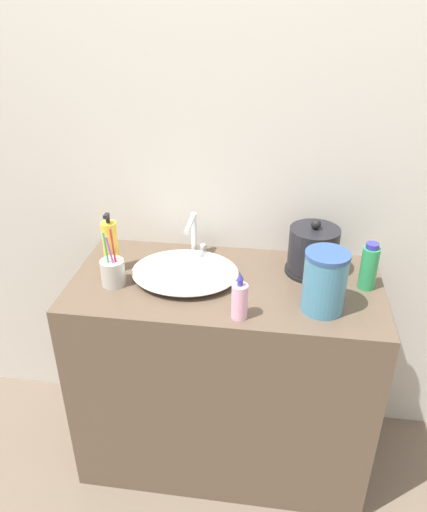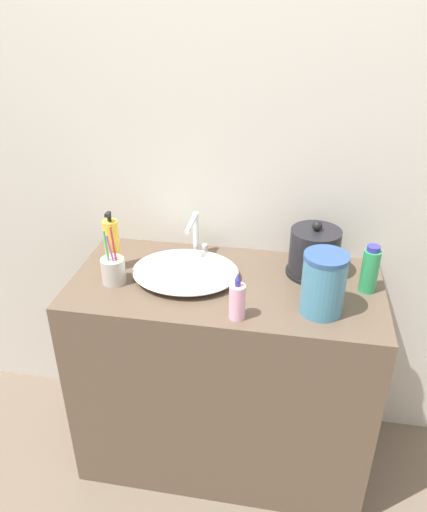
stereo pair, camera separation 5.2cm
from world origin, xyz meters
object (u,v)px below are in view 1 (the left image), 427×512
at_px(faucet, 194,233).
at_px(water_pitcher, 325,282).
at_px(toothbrush_cup, 113,272).
at_px(mouthwash_bottle, 369,267).
at_px(shampoo_bottle, 240,300).
at_px(electric_kettle, 313,252).
at_px(lotion_bottle, 111,246).

relative_size(faucet, water_pitcher, 0.83).
bearing_deg(toothbrush_cup, mouthwash_bottle, 6.71).
xyz_separation_m(faucet, shampoo_bottle, (0.21, -0.36, -0.04)).
distance_m(electric_kettle, shampoo_bottle, 0.39).
distance_m(electric_kettle, lotion_bottle, 0.71).
distance_m(faucet, toothbrush_cup, 0.34).
xyz_separation_m(lotion_bottle, shampoo_bottle, (0.48, -0.22, -0.03)).
xyz_separation_m(toothbrush_cup, water_pitcher, (0.70, -0.05, 0.05)).
relative_size(lotion_bottle, mouthwash_bottle, 1.33).
height_order(faucet, water_pitcher, water_pitcher).
bearing_deg(water_pitcher, lotion_bottle, 168.96).
bearing_deg(shampoo_bottle, mouthwash_bottle, 29.48).
distance_m(faucet, lotion_bottle, 0.31).
height_order(electric_kettle, mouthwash_bottle, electric_kettle).
distance_m(shampoo_bottle, mouthwash_bottle, 0.47).
relative_size(faucet, electric_kettle, 0.82).
bearing_deg(electric_kettle, toothbrush_cup, -165.03).
distance_m(toothbrush_cup, lotion_bottle, 0.11).
bearing_deg(mouthwash_bottle, lotion_bottle, -179.46).
bearing_deg(shampoo_bottle, faucet, 119.35).
bearing_deg(toothbrush_cup, lotion_bottle, 110.01).
relative_size(toothbrush_cup, water_pitcher, 1.07).
xyz_separation_m(lotion_bottle, water_pitcher, (0.74, -0.14, 0.01)).
bearing_deg(shampoo_bottle, electric_kettle, 53.74).
height_order(lotion_bottle, water_pitcher, lotion_bottle).
bearing_deg(toothbrush_cup, electric_kettle, 14.97).
distance_m(lotion_bottle, mouthwash_bottle, 0.89).
distance_m(toothbrush_cup, shampoo_bottle, 0.47).
bearing_deg(mouthwash_bottle, faucet, 167.86).
bearing_deg(water_pitcher, mouthwash_bottle, 44.31).
distance_m(toothbrush_cup, water_pitcher, 0.71).
bearing_deg(lotion_bottle, electric_kettle, 7.08).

